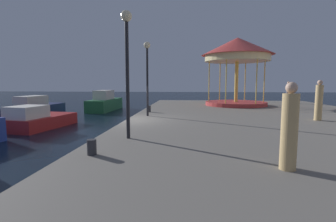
% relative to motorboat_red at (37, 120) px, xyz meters
% --- Properties ---
extents(ground_plane, '(120.00, 120.00, 0.00)m').
position_rel_motorboat_red_xyz_m(ground_plane, '(5.66, -1.41, -0.51)').
color(ground_plane, black).
extents(quay_dock, '(14.73, 28.44, 0.80)m').
position_rel_motorboat_red_xyz_m(quay_dock, '(13.03, -1.41, -0.11)').
color(quay_dock, slate).
rests_on(quay_dock, ground).
extents(motorboat_red, '(2.79, 4.47, 1.38)m').
position_rel_motorboat_red_xyz_m(motorboat_red, '(0.00, 0.00, 0.00)').
color(motorboat_red, maroon).
rests_on(motorboat_red, ground).
extents(motorboat_green, '(1.96, 5.42, 1.93)m').
position_rel_motorboat_red_xyz_m(motorboat_green, '(0.77, 9.58, 0.22)').
color(motorboat_green, '#236638').
rests_on(motorboat_green, ground).
extents(motorboat_navy, '(2.18, 5.57, 1.65)m').
position_rel_motorboat_red_xyz_m(motorboat_navy, '(-3.13, 4.64, 0.11)').
color(motorboat_navy, '#19214C').
rests_on(motorboat_navy, ground).
extents(carousel, '(5.71, 5.71, 5.43)m').
position_rel_motorboat_red_xyz_m(carousel, '(12.63, 7.11, 4.32)').
color(carousel, '#B23333').
rests_on(carousel, quay_dock).
extents(lamp_post_near_edge, '(0.36, 0.36, 4.13)m').
position_rel_motorboat_red_xyz_m(lamp_post_near_edge, '(6.80, -5.68, 3.13)').
color(lamp_post_near_edge, black).
rests_on(lamp_post_near_edge, quay_dock).
extents(lamp_post_mid_promenade, '(0.36, 0.36, 4.06)m').
position_rel_motorboat_red_xyz_m(lamp_post_mid_promenade, '(6.50, 0.01, 3.09)').
color(lamp_post_mid_promenade, black).
rests_on(lamp_post_mid_promenade, quay_dock).
extents(bollard_south, '(0.24, 0.24, 0.40)m').
position_rel_motorboat_red_xyz_m(bollard_south, '(6.28, 1.86, 0.49)').
color(bollard_south, '#2D2D33').
rests_on(bollard_south, quay_dock).
extents(bollard_north, '(0.24, 0.24, 0.40)m').
position_rel_motorboat_red_xyz_m(bollard_north, '(6.33, -7.67, 0.49)').
color(bollard_north, '#2D2D33').
rests_on(bollard_north, quay_dock).
extents(person_by_the_water, '(0.34, 0.34, 1.87)m').
position_rel_motorboat_red_xyz_m(person_by_the_water, '(10.93, -8.38, 1.17)').
color(person_by_the_water, tan).
rests_on(person_by_the_water, quay_dock).
extents(person_far_corner, '(0.34, 0.34, 1.98)m').
position_rel_motorboat_red_xyz_m(person_far_corner, '(15.15, -0.95, 1.22)').
color(person_far_corner, tan).
rests_on(person_far_corner, quay_dock).
extents(person_near_carousel, '(0.34, 0.34, 1.96)m').
position_rel_motorboat_red_xyz_m(person_near_carousel, '(17.70, 9.68, 1.21)').
color(person_near_carousel, '#514C56').
rests_on(person_near_carousel, quay_dock).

